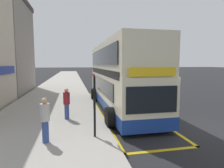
{
  "coord_description": "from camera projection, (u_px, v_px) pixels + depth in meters",
  "views": [
    {
      "loc": [
        -5.58,
        -8.08,
        3.04
      ],
      "look_at": [
        -2.57,
        6.32,
        1.48
      ],
      "focal_mm": 30.51,
      "sensor_mm": 36.0,
      "label": 1
    }
  ],
  "objects": [
    {
      "name": "pedestrian_further_back",
      "position": [
        67.0,
        102.0,
        9.97
      ],
      "size": [
        0.34,
        0.34,
        1.64
      ],
      "color": "#33478C",
      "rests_on": "pavement_near"
    },
    {
      "name": "double_decker_bus",
      "position": [
        119.0,
        78.0,
        13.01
      ],
      "size": [
        3.23,
        11.13,
        4.4
      ],
      "color": "beige",
      "rests_on": "ground"
    },
    {
      "name": "bus_bay_markings",
      "position": [
        118.0,
        108.0,
        13.24
      ],
      "size": [
        2.95,
        13.62,
        0.01
      ],
      "color": "gold",
      "rests_on": "ground"
    },
    {
      "name": "ground_plane",
      "position": [
        99.0,
        78.0,
        40.47
      ],
      "size": [
        260.0,
        260.0,
        0.0
      ],
      "primitive_type": "plane",
      "color": "black"
    },
    {
      "name": "bus_stop_sign",
      "position": [
        94.0,
        99.0,
        7.55
      ],
      "size": [
        0.09,
        0.51,
        2.5
      ],
      "color": "black",
      "rests_on": "pavement_near"
    },
    {
      "name": "parked_car_silver_far",
      "position": [
        122.0,
        77.0,
        31.76
      ],
      "size": [
        2.09,
        4.2,
        1.62
      ],
      "rotation": [
        0.0,
        0.0,
        -0.04
      ],
      "color": "#B2B5BA",
      "rests_on": "ground"
    },
    {
      "name": "parked_car_silver_across",
      "position": [
        107.0,
        71.0,
        58.7
      ],
      "size": [
        2.09,
        4.2,
        1.62
      ],
      "rotation": [
        0.0,
        0.0,
        -0.02
      ],
      "color": "#B2B5BA",
      "rests_on": "ground"
    },
    {
      "name": "pavement_near",
      "position": [
        65.0,
        78.0,
        39.04
      ],
      "size": [
        6.0,
        76.0,
        0.14
      ],
      "primitive_type": "cube",
      "color": "#A39E93",
      "rests_on": "ground"
    },
    {
      "name": "pedestrian_waiting_near_sign",
      "position": [
        45.0,
        118.0,
        6.97
      ],
      "size": [
        0.34,
        0.34,
        1.68
      ],
      "color": "#33478C",
      "rests_on": "pavement_near"
    },
    {
      "name": "parked_car_teal_distant",
      "position": [
        112.0,
        74.0,
        41.07
      ],
      "size": [
        2.09,
        4.2,
        1.62
      ],
      "rotation": [
        0.0,
        0.0,
        -0.01
      ],
      "color": "#196066",
      "rests_on": "ground"
    },
    {
      "name": "parked_car_teal_behind",
      "position": [
        104.0,
        72.0,
        52.53
      ],
      "size": [
        2.09,
        4.2,
        1.62
      ],
      "rotation": [
        0.0,
        0.0,
        3.14
      ],
      "color": "#196066",
      "rests_on": "ground"
    }
  ]
}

